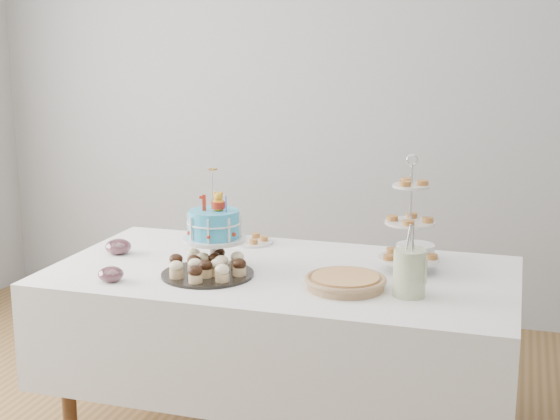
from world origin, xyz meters
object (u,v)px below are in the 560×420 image
(jam_bowl_a, at_px, (111,274))
(jam_bowl_b, at_px, (118,247))
(pie, at_px, (345,281))
(tiered_stand, at_px, (410,223))
(table, at_px, (282,321))
(birthday_cake, at_px, (215,241))
(pastry_plate, at_px, (251,240))
(plate_stack, at_px, (415,252))
(cupcake_tray, at_px, (207,266))
(utensil_pitcher, at_px, (410,271))

(jam_bowl_a, bearing_deg, jam_bowl_b, 114.74)
(pie, distance_m, tiered_stand, 0.40)
(table, xyz_separation_m, pie, (0.31, -0.17, 0.26))
(birthday_cake, height_order, pastry_plate, birthday_cake)
(tiered_stand, relative_size, plate_stack, 2.92)
(birthday_cake, distance_m, pastry_plate, 0.43)
(tiered_stand, distance_m, plate_stack, 0.26)
(jam_bowl_b, bearing_deg, tiered_stand, 5.30)
(table, distance_m, pastry_plate, 0.53)
(cupcake_tray, height_order, jam_bowl_a, cupcake_tray)
(table, relative_size, pastry_plate, 8.96)
(pastry_plate, xyz_separation_m, jam_bowl_a, (-0.33, -0.74, 0.01))
(pie, relative_size, jam_bowl_b, 2.75)
(pastry_plate, bearing_deg, jam_bowl_b, -144.25)
(table, bearing_deg, jam_bowl_a, -149.63)
(cupcake_tray, bearing_deg, tiered_stand, 21.71)
(cupcake_tray, bearing_deg, birthday_cake, 99.15)
(pie, bearing_deg, birthday_cake, 167.62)
(table, xyz_separation_m, jam_bowl_a, (-0.60, -0.35, 0.26))
(pie, distance_m, jam_bowl_b, 1.10)
(table, distance_m, birthday_cake, 0.45)
(cupcake_tray, relative_size, tiered_stand, 0.77)
(pastry_plate, bearing_deg, birthday_cake, -91.93)
(jam_bowl_b, relative_size, utensil_pitcher, 0.42)
(jam_bowl_a, bearing_deg, table, 30.37)
(table, height_order, pastry_plate, pastry_plate)
(plate_stack, bearing_deg, tiered_stand, -90.58)
(birthday_cake, distance_m, tiered_stand, 0.82)
(birthday_cake, relative_size, utensil_pitcher, 1.52)
(table, bearing_deg, pie, -28.30)
(tiered_stand, distance_m, pastry_plate, 0.84)
(cupcake_tray, height_order, plate_stack, cupcake_tray)
(pastry_plate, distance_m, jam_bowl_a, 0.81)
(birthday_cake, height_order, plate_stack, birthday_cake)
(jam_bowl_b, distance_m, utensil_pitcher, 1.35)
(pie, xyz_separation_m, pastry_plate, (-0.58, 0.55, -0.01))
(table, height_order, cupcake_tray, cupcake_tray)
(cupcake_tray, xyz_separation_m, jam_bowl_b, (-0.51, 0.19, -0.01))
(cupcake_tray, bearing_deg, jam_bowl_b, 159.71)
(jam_bowl_b, height_order, utensil_pitcher, utensil_pitcher)
(plate_stack, height_order, jam_bowl_b, jam_bowl_b)
(cupcake_tray, height_order, pastry_plate, cupcake_tray)
(table, relative_size, tiered_stand, 3.92)
(cupcake_tray, bearing_deg, utensil_pitcher, -1.04)
(utensil_pitcher, bearing_deg, plate_stack, 110.63)
(cupcake_tray, distance_m, pie, 0.57)
(table, xyz_separation_m, cupcake_tray, (-0.27, -0.17, 0.27))
(tiered_stand, bearing_deg, jam_bowl_b, -174.70)
(birthday_cake, distance_m, cupcake_tray, 0.15)
(plate_stack, bearing_deg, pastry_plate, 176.68)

